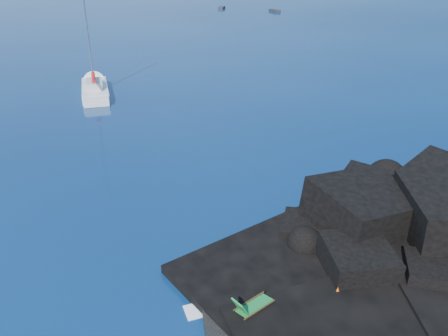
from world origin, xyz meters
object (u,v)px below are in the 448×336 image
at_px(sailboat, 96,94).
at_px(distant_boat_b, 275,12).
at_px(distant_boat_a, 222,9).
at_px(deck_chair, 255,301).
at_px(marker_cone, 338,292).
at_px(sunbather, 270,304).

distance_m(sailboat, distant_boat_b, 94.93).
relative_size(sailboat, distant_boat_a, 2.78).
xyz_separation_m(distant_boat_a, distant_boat_b, (13.16, -12.83, 0.00)).
xyz_separation_m(deck_chair, marker_cone, (3.83, 0.01, -0.38)).
bearing_deg(deck_chair, sailboat, 75.00).
height_order(sailboat, sunbather, sailboat).
relative_size(marker_cone, distant_boat_a, 0.10).
bearing_deg(distant_boat_b, sunbather, -116.74).
bearing_deg(sunbather, deck_chair, 158.16).
bearing_deg(marker_cone, distant_boat_a, 77.65).
xyz_separation_m(sailboat, distant_boat_b, (51.92, 79.47, 0.00)).
relative_size(sailboat, deck_chair, 7.72).
relative_size(sunbather, distant_boat_a, 0.35).
bearing_deg(distant_boat_a, sunbather, -78.76).
height_order(deck_chair, marker_cone, deck_chair).
xyz_separation_m(sunbather, marker_cone, (3.07, -0.11, 0.08)).
bearing_deg(marker_cone, distant_boat_b, 70.42).
bearing_deg(marker_cone, deck_chair, -179.86).
distance_m(deck_chair, marker_cone, 3.85).
relative_size(deck_chair, distant_boat_a, 0.36).
relative_size(sunbather, marker_cone, 3.62).
height_order(deck_chair, sunbather, deck_chair).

